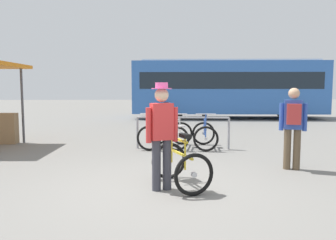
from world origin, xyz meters
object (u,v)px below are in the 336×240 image
object	(u,v)px
featured_bicycle	(177,157)
person_with_featured_bike	(162,132)
racked_bike_red	(154,134)
pedestrian_with_backpack	(293,123)
racked_bike_blue	(205,135)
bus_distant	(228,86)
racked_bike_white	(179,134)

from	to	relation	value
featured_bicycle	person_with_featured_bike	world-z (taller)	person_with_featured_bike
racked_bike_red	pedestrian_with_backpack	distance (m)	3.85
racked_bike_blue	featured_bicycle	bearing A→B (deg)	-105.79
racked_bike_blue	pedestrian_with_backpack	xyz separation A→B (m)	(1.40, -2.45, 0.57)
person_with_featured_bike	pedestrian_with_backpack	xyz separation A→B (m)	(2.64, 1.24, -0.01)
featured_bicycle	bus_distant	bearing A→B (deg)	74.11
pedestrian_with_backpack	person_with_featured_bike	bearing A→B (deg)	-154.79
featured_bicycle	person_with_featured_bike	size ratio (longest dim) A/B	0.73
racked_bike_white	racked_bike_blue	size ratio (longest dim) A/B	1.06
racked_bike_red	racked_bike_blue	bearing A→B (deg)	-5.56
featured_bicycle	bus_distant	size ratio (longest dim) A/B	0.12
racked_bike_blue	featured_bicycle	size ratio (longest dim) A/B	0.91
racked_bike_red	bus_distant	bearing A→B (deg)	65.78
bus_distant	featured_bicycle	bearing A→B (deg)	-105.89
racked_bike_red	person_with_featured_bike	bearing A→B (deg)	-87.63
racked_bike_white	pedestrian_with_backpack	bearing A→B (deg)	-50.22
racked_bike_white	featured_bicycle	bearing A→B (deg)	-94.40
racked_bike_blue	racked_bike_white	bearing A→B (deg)	174.44
featured_bicycle	pedestrian_with_backpack	size ratio (longest dim) A/B	0.77
racked_bike_blue	person_with_featured_bike	bearing A→B (deg)	-108.49
person_with_featured_bike	racked_bike_white	bearing A→B (deg)	81.85
featured_bicycle	bus_distant	distance (m)	12.80
racked_bike_blue	bus_distant	world-z (taller)	bus_distant
racked_bike_white	person_with_featured_bike	world-z (taller)	person_with_featured_bike
person_with_featured_bike	pedestrian_with_backpack	world-z (taller)	person_with_featured_bike
person_with_featured_bike	bus_distant	world-z (taller)	bus_distant
racked_bike_red	person_with_featured_bike	world-z (taller)	person_with_featured_bike
featured_bicycle	bus_distant	xyz separation A→B (m)	(3.49, 12.25, 1.25)
racked_bike_blue	featured_bicycle	xyz separation A→B (m)	(-0.96, -3.41, 0.12)
racked_bike_red	featured_bicycle	xyz separation A→B (m)	(0.43, -3.55, 0.12)
racked_bike_red	racked_bike_blue	xyz separation A→B (m)	(1.39, -0.14, -0.00)
racked_bike_red	racked_bike_blue	world-z (taller)	same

